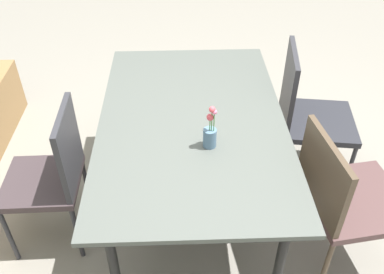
% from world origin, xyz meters
% --- Properties ---
extents(ground_plane, '(12.00, 12.00, 0.00)m').
position_xyz_m(ground_plane, '(0.00, 0.00, 0.00)').
color(ground_plane, gray).
extents(dining_table, '(1.63, 1.02, 0.75)m').
position_xyz_m(dining_table, '(0.10, -0.03, 0.70)').
color(dining_table, '#4C514C').
rests_on(dining_table, ground).
extents(chair_near_left, '(0.56, 0.56, 0.88)m').
position_xyz_m(chair_near_left, '(-0.28, -0.81, 0.52)').
color(chair_near_left, '#4F3636').
rests_on(chair_near_left, ground).
extents(chair_far_side, '(0.43, 0.43, 0.90)m').
position_xyz_m(chair_far_side, '(-0.04, 0.75, 0.50)').
color(chair_far_side, '#3A2E31').
rests_on(chair_far_side, ground).
extents(chair_near_right, '(0.54, 0.54, 0.94)m').
position_xyz_m(chair_near_right, '(0.48, -0.80, 0.52)').
color(chair_near_right, '#27282E').
rests_on(chair_near_right, ground).
extents(flower_vase, '(0.07, 0.07, 0.24)m').
position_xyz_m(flower_vase, '(-0.14, -0.11, 0.83)').
color(flower_vase, slate).
rests_on(flower_vase, dining_table).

